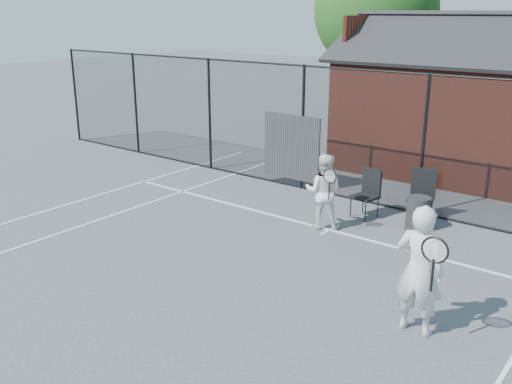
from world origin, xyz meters
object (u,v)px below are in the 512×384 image
Objects in this scene: player_front at (419,270)px; chair_left at (421,197)px; waste_bin at (418,213)px; clubhouse at (464,112)px; chair_right at (365,195)px; player_back at (323,191)px.

player_front is 4.47m from chair_left.
waste_bin is (-1.49, 3.63, -0.57)m from player_front.
clubhouse is 5.03m from chair_right.
player_front is at bearing -40.24° from player_back.
clubhouse is 4.26× the size of player_back.
chair_left is 1.56× the size of waste_bin.
chair_right is at bearing 126.27° from player_front.
player_back is at bearing 139.76° from player_front.
player_front is at bearing -81.01° from chair_left.
chair_left is 1.06× the size of chair_right.
player_back reaches higher than chair_left.
player_back is (-0.70, -5.95, -0.84)m from clubhouse.
chair_left is (0.70, -4.40, -1.08)m from clubhouse.
chair_right is (0.39, 1.05, -0.26)m from player_back.
chair_left is at bearing -80.96° from clubhouse.
clubhouse is 8.88m from player_front.
chair_right is (-2.67, 3.63, -0.41)m from player_front.
player_front is at bearing -41.28° from chair_right.
chair_right is (-0.32, -4.90, -1.11)m from clubhouse.
clubhouse is at bearing 98.76° from chair_right.
player_front is (2.35, -8.53, -0.69)m from clubhouse.
player_front reaches higher than waste_bin.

